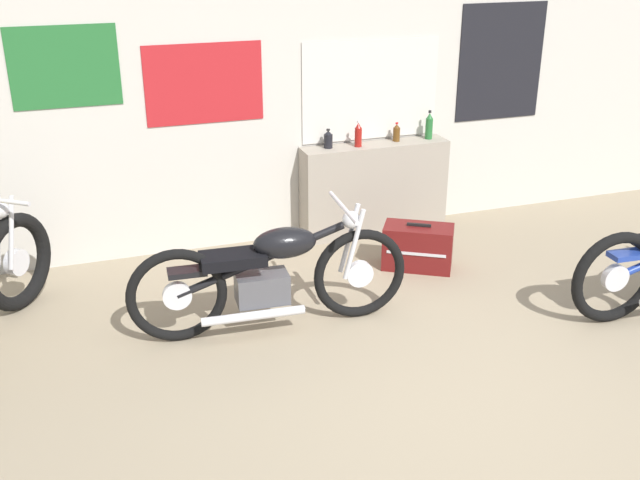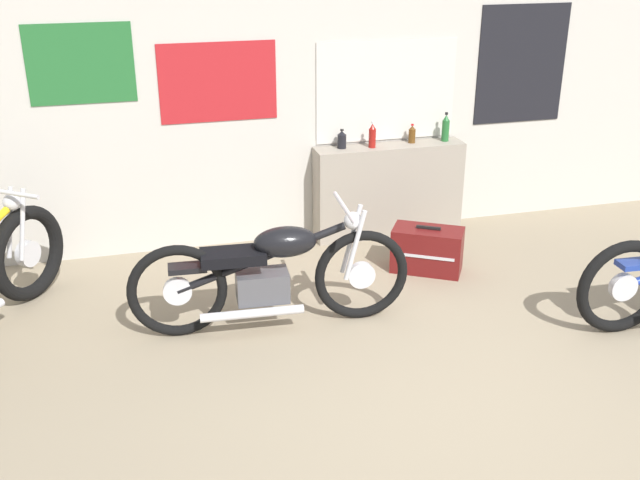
# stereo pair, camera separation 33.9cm
# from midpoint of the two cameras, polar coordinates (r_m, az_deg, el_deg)

# --- Properties ---
(ground_plane) EXTENTS (24.00, 24.00, 0.00)m
(ground_plane) POSITION_cam_midpoint_polar(r_m,az_deg,el_deg) (4.70, 9.30, -13.02)
(ground_plane) COLOR gray
(wall_back) EXTENTS (10.00, 0.07, 2.80)m
(wall_back) POSITION_cam_midpoint_polar(r_m,az_deg,el_deg) (6.80, -2.29, 11.58)
(wall_back) COLOR beige
(wall_back) RESTS_ON ground_plane
(sill_counter) EXTENTS (1.40, 0.28, 0.87)m
(sill_counter) POSITION_cam_midpoint_polar(r_m,az_deg,el_deg) (7.08, 2.78, 3.91)
(sill_counter) COLOR gray
(sill_counter) RESTS_ON ground_plane
(bottle_leftmost) EXTENTS (0.08, 0.08, 0.17)m
(bottle_leftmost) POSITION_cam_midpoint_polar(r_m,az_deg,el_deg) (6.80, -0.81, 7.65)
(bottle_leftmost) COLOR black
(bottle_leftmost) RESTS_ON sill_counter
(bottle_left_center) EXTENTS (0.07, 0.07, 0.24)m
(bottle_left_center) POSITION_cam_midpoint_polar(r_m,az_deg,el_deg) (6.84, 1.50, 7.98)
(bottle_left_center) COLOR maroon
(bottle_left_center) RESTS_ON sill_counter
(bottle_center) EXTENTS (0.06, 0.06, 0.18)m
(bottle_center) POSITION_cam_midpoint_polar(r_m,az_deg,el_deg) (7.04, 4.47, 8.13)
(bottle_center) COLOR #5B3814
(bottle_center) RESTS_ON sill_counter
(bottle_right_center) EXTENTS (0.07, 0.07, 0.27)m
(bottle_right_center) POSITION_cam_midpoint_polar(r_m,az_deg,el_deg) (7.15, 6.96, 8.59)
(bottle_right_center) COLOR #23662D
(bottle_right_center) RESTS_ON sill_counter
(motorcycle_black) EXTENTS (2.04, 0.64, 0.90)m
(motorcycle_black) POSITION_cam_midpoint_polar(r_m,az_deg,el_deg) (5.35, -5.58, -2.64)
(motorcycle_black) COLOR black
(motorcycle_black) RESTS_ON ground_plane
(hard_case_darkred) EXTENTS (0.65, 0.56, 0.40)m
(hard_case_darkred) POSITION_cam_midpoint_polar(r_m,az_deg,el_deg) (6.43, 5.97, -0.55)
(hard_case_darkred) COLOR maroon
(hard_case_darkred) RESTS_ON ground_plane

